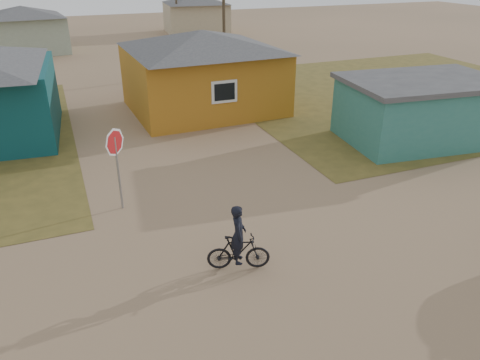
% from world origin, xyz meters
% --- Properties ---
extents(ground, '(120.00, 120.00, 0.00)m').
position_xyz_m(ground, '(0.00, 0.00, 0.00)').
color(ground, '#947455').
extents(grass_ne, '(20.00, 18.00, 0.00)m').
position_xyz_m(grass_ne, '(14.00, 13.00, 0.01)').
color(grass_ne, brown).
rests_on(grass_ne, ground).
extents(house_yellow, '(7.72, 6.76, 3.90)m').
position_xyz_m(house_yellow, '(2.50, 14.00, 2.00)').
color(house_yellow, '#AF6E1B').
rests_on(house_yellow, ground).
extents(shed_turquoise, '(6.71, 4.93, 2.60)m').
position_xyz_m(shed_turquoise, '(9.50, 6.50, 1.31)').
color(shed_turquoise, '#36776B').
rests_on(shed_turquoise, ground).
extents(house_pale_west, '(7.04, 6.15, 3.60)m').
position_xyz_m(house_pale_west, '(-6.00, 34.00, 1.86)').
color(house_pale_west, '#96A58D').
rests_on(house_pale_west, ground).
extents(house_beige_east, '(6.95, 6.05, 3.60)m').
position_xyz_m(house_beige_east, '(10.00, 40.00, 1.86)').
color(house_beige_east, tan).
rests_on(house_beige_east, ground).
extents(utility_pole_near, '(1.40, 0.20, 8.00)m').
position_xyz_m(utility_pole_near, '(6.50, 22.00, 4.14)').
color(utility_pole_near, '#453929').
rests_on(utility_pole_near, ground).
extents(stop_sign, '(0.80, 0.37, 2.60)m').
position_xyz_m(stop_sign, '(-3.04, 5.01, 1.90)').
color(stop_sign, gray).
rests_on(stop_sign, ground).
extents(cyclist, '(1.62, 0.92, 1.76)m').
position_xyz_m(cyclist, '(-0.84, 0.80, 0.64)').
color(cyclist, black).
rests_on(cyclist, ground).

